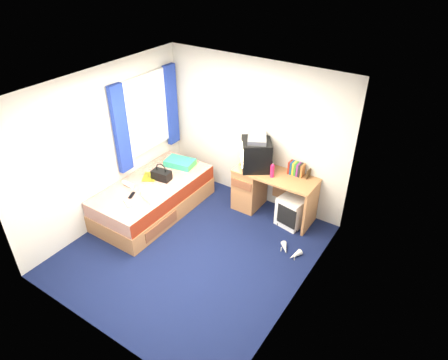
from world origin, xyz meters
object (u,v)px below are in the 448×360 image
Objects in this scene: pink_water_bottle at (272,171)px; magazine at (150,177)px; white_heels at (290,251)px; picture_frame at (308,174)px; handbag at (162,175)px; storage_cube at (292,211)px; crt_tv at (256,154)px; water_bottle at (128,184)px; vcr at (257,139)px; bed at (154,197)px; aerosol_can at (272,168)px; remote_control at (132,195)px; colour_swatch_fan at (127,203)px; towel at (154,194)px; pillow at (180,163)px; desk at (259,187)px.

pink_water_bottle reaches higher than magazine.
picture_frame is at bearing 102.52° from white_heels.
handbag is (-1.59, -0.74, -0.22)m from pink_water_bottle.
pink_water_bottle is (-0.38, -0.02, 0.61)m from storage_cube.
water_bottle is (-1.55, -1.29, -0.41)m from crt_tv.
bed is at bearing -80.25° from vcr.
aerosol_can is (-0.07, 0.10, -0.01)m from pink_water_bottle.
colour_swatch_fan is at bearing -86.37° from remote_control.
water_bottle is at bearing -85.33° from crt_tv.
towel is (-1.82, -1.47, -0.23)m from picture_frame.
crt_tv is 2.91× the size of colour_swatch_fan.
colour_swatch_fan reaches higher than storage_cube.
pink_water_bottle is 1.22× the size of remote_control.
water_bottle is at bearing -144.85° from aerosol_can.
pillow is 3.46× the size of picture_frame.
pillow is at bearing 170.30° from white_heels.
towel is 0.41m from colour_swatch_fan.
storage_cube is (0.63, -0.08, -0.16)m from desk.
handbag reaches higher than pillow.
desk is 7.40× the size of aerosol_can.
vcr reaches higher than water_bottle.
magazine is (-1.54, -0.91, 0.14)m from desk.
bed is 6.23× the size of handbag.
water_bottle is 0.48m from colour_swatch_fan.
colour_swatch_fan is at bearing -94.47° from handbag.
desk is at bearing 157.78° from pink_water_bottle.
pillow is 1.42m from desk.
storage_cube is 2.14m from towel.
storage_cube is at bearing 11.22° from remote_control.
desk reaches higher than colour_swatch_fan.
bed is 0.52m from towel.
handbag reaches higher than storage_cube.
aerosol_can reaches higher than remote_control.
water_bottle reaches higher than magazine.
pink_water_bottle is 0.12m from aerosol_can.
vcr is 1.63m from handbag.
desk reaches higher than towel.
magazine is 0.56m from remote_control.
magazine is at bearing -155.82° from pink_water_bottle.
crt_tv is (1.28, 0.34, 0.39)m from pillow.
towel reaches higher than colour_swatch_fan.
pillow is 1.73× the size of magazine.
water_bottle is (-1.64, -1.29, 0.17)m from desk.
magazine is at bearing -175.80° from white_heels.
bed is at bearing -149.14° from picture_frame.
desk reaches higher than storage_cube.
desk reaches higher than magazine.
picture_frame is 2.80m from water_bottle.
colour_swatch_fan is at bearing -132.46° from aerosol_can.
pink_water_bottle is 0.54× the size of white_heels.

